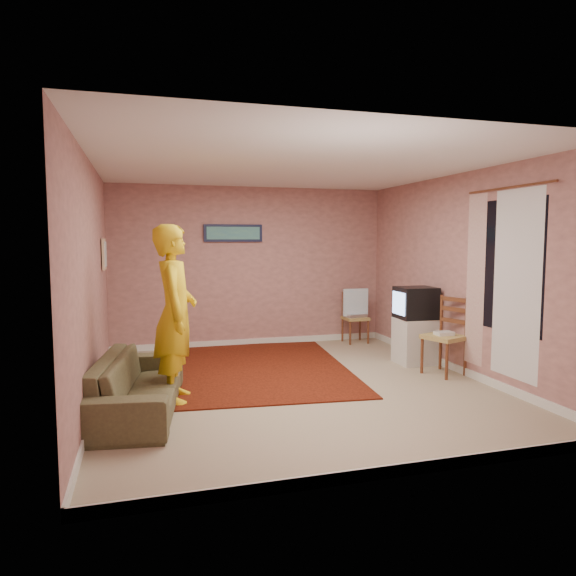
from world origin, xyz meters
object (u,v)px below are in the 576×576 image
object	(u,v)px
tv_cabinet	(415,341)
sofa	(138,384)
chair_b	(444,327)
person	(175,314)
chair_a	(355,312)
crt_tv	(415,303)

from	to	relation	value
tv_cabinet	sofa	world-z (taller)	tv_cabinet
chair_b	person	distance (m)	3.42
chair_a	person	xyz separation A→B (m)	(-3.13, -2.38, 0.43)
chair_b	sofa	distance (m)	3.84
tv_cabinet	chair_a	bearing A→B (deg)	97.77
crt_tv	chair_b	size ratio (longest dim) A/B	0.93
chair_a	chair_b	distance (m)	2.26
chair_b	person	world-z (taller)	person
tv_cabinet	chair_b	world-z (taller)	chair_b
chair_a	person	distance (m)	3.96
tv_cabinet	sofa	bearing A→B (deg)	-164.33
tv_cabinet	chair_a	size ratio (longest dim) A/B	1.38
chair_a	sofa	distance (m)	4.42
tv_cabinet	sofa	xyz separation A→B (m)	(-3.75, -1.05, -0.04)
chair_a	chair_b	size ratio (longest dim) A/B	0.81
tv_cabinet	chair_b	xyz separation A→B (m)	(0.05, -0.64, 0.30)
crt_tv	chair_b	bearing A→B (deg)	-82.87
chair_a	sofa	size ratio (longest dim) A/B	0.24
sofa	person	bearing A→B (deg)	-48.15
chair_a	chair_b	xyz separation A→B (m)	(0.27, -2.24, 0.09)
chair_b	person	xyz separation A→B (m)	(-3.40, -0.15, 0.34)
chair_a	chair_b	world-z (taller)	chair_b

